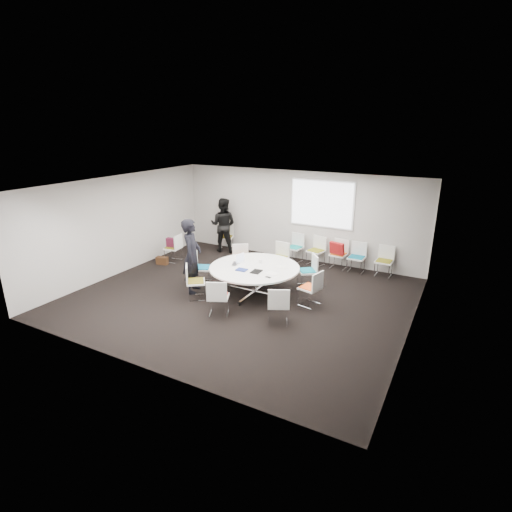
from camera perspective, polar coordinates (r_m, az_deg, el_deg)
The scene contains 31 objects.
room_shell at distance 9.61m, azimuth -1.69°, elevation 1.69°, with size 8.08×7.08×2.88m.
conference_table at distance 10.12m, azimuth -0.23°, elevation -2.52°, with size 2.28×2.28×0.73m.
projection_screen at distance 12.29m, azimuth 9.35°, elevation 7.34°, with size 1.90×0.03×1.35m, color white.
chair_ring_a at distance 9.67m, azimuth 7.73°, elevation -5.48°, with size 0.54×0.55×0.88m.
chair_ring_b at distance 10.71m, azimuth 7.34°, elevation -3.02°, with size 0.64×0.64×0.88m.
chair_ring_c at distance 11.68m, azimuth 3.31°, elevation -1.05°, with size 0.50×0.49×0.88m.
chair_ring_d at distance 11.45m, azimuth -2.14°, elevation -1.43°, with size 0.63×0.63×0.88m.
chair_ring_e at distance 10.96m, azimuth -7.65°, elevation -2.54°, with size 0.59×0.59×0.88m.
chair_ring_f at distance 10.05m, azimuth -8.63°, elevation -4.56°, with size 0.63×0.64×0.88m.
chair_ring_g at distance 9.15m, azimuth -5.39°, elevation -6.82°, with size 0.61×0.60×0.88m.
chair_ring_h at distance 8.76m, azimuth 3.20°, elevation -7.97°, with size 0.61×0.61×0.88m.
chair_back_a at distance 12.66m, azimuth 5.52°, elevation 0.45°, with size 0.53×0.52×0.88m.
chair_back_b at distance 12.41m, azimuth 8.54°, elevation -0.03°, with size 0.55×0.54×0.88m.
chair_back_c at distance 12.21m, azimuth 11.68°, elevation -0.54°, with size 0.50×0.49×0.88m.
chair_back_d at distance 12.04m, azimuth 14.12°, elevation -1.00°, with size 0.47×0.46×0.88m.
chair_back_e at distance 11.92m, azimuth 17.76°, elevation -1.52°, with size 0.47×0.46×0.88m.
chair_spare_left at distance 12.84m, azimuth -11.67°, elevation 0.40°, with size 0.50×0.51×0.88m.
chair_person_back at distance 13.79m, azimuth -4.29°, elevation 2.01°, with size 0.59×0.58×0.88m.
person_main at distance 10.26m, azimuth -9.15°, elevation 0.00°, with size 0.70×0.46×1.92m, color black.
person_back at distance 13.49m, azimuth -4.71°, elevation 4.44°, with size 0.89×0.69×1.83m, color black.
laptop at distance 10.25m, azimuth -2.79°, elevation -1.10°, with size 0.30×0.19×0.02m, color #333338.
laptop_lid at distance 10.32m, azimuth -2.29°, elevation -0.26°, with size 0.30×0.02×0.22m, color silver.
notebook_black at distance 9.71m, azimuth 0.05°, elevation -2.23°, with size 0.22×0.30×0.02m, color black.
tablet_folio at distance 9.82m, azimuth -2.07°, elevation -1.98°, with size 0.26×0.20×0.03m, color navy.
papers_right at distance 10.07m, azimuth 3.80°, elevation -1.54°, with size 0.30×0.21×0.00m, color silver.
papers_front at distance 9.63m, azimuth 2.33°, elevation -2.48°, with size 0.30×0.21×0.00m, color white.
cup at distance 10.32m, azimuth 0.62°, elevation -0.74°, with size 0.08×0.08×0.09m, color white.
phone at distance 9.38m, azimuth 1.75°, elevation -3.04°, with size 0.14×0.07×0.01m, color black.
maroon_bag at distance 12.74m, azimuth -11.83°, elevation 1.89°, with size 0.40×0.14×0.28m, color #54162D.
brown_bag at distance 12.70m, azimuth -13.26°, elevation -0.64°, with size 0.36×0.16×0.24m, color #3D2413.
red_jacket at distance 11.87m, azimuth 11.48°, elevation 1.09°, with size 0.44×0.10×0.35m, color maroon.
Camera 1 is at (4.71, -7.96, 4.17)m, focal length 28.00 mm.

